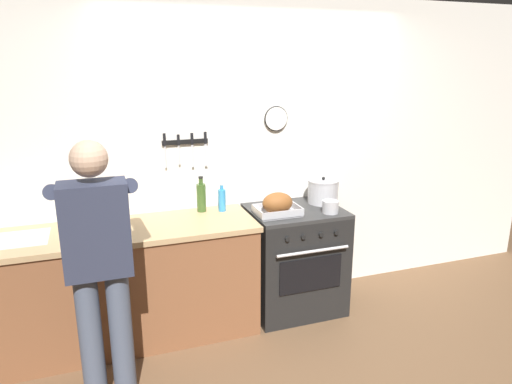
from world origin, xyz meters
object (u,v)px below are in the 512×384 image
object	(u,v)px
roasting_pan	(278,205)
stock_pot	(323,191)
cutting_board	(94,234)
stove	(294,259)
person_cook	(99,258)
bottle_olive_oil	(201,197)
bottle_vinegar	(111,213)
saucepan	(330,207)
bottle_dish_soap	(222,199)

from	to	relation	value
roasting_pan	stock_pot	distance (m)	0.52
cutting_board	stock_pot	bearing A→B (deg)	4.97
stove	cutting_board	bearing A→B (deg)	-177.45
person_cook	roasting_pan	size ratio (longest dim) A/B	4.72
roasting_pan	cutting_board	distance (m)	1.39
cutting_board	bottle_olive_oil	xyz separation A→B (m)	(0.84, 0.28, 0.11)
bottle_vinegar	stock_pot	bearing A→B (deg)	-0.54
saucepan	stock_pot	bearing A→B (deg)	74.96
person_cook	roasting_pan	xyz separation A→B (m)	(1.37, 0.55, 0.03)
roasting_pan	saucepan	bearing A→B (deg)	-13.62
person_cook	bottle_dish_soap	size ratio (longest dim) A/B	7.12
person_cook	bottle_olive_oil	bearing A→B (deg)	-49.77
roasting_pan	bottle_dish_soap	size ratio (longest dim) A/B	1.51
stove	bottle_vinegar	world-z (taller)	bottle_vinegar
bottle_vinegar	bottle_dish_soap	xyz separation A→B (m)	(0.87, 0.05, 0.00)
stove	cutting_board	xyz separation A→B (m)	(-1.58, -0.07, 0.46)
stock_pot	stove	bearing A→B (deg)	-162.62
cutting_board	bottle_olive_oil	distance (m)	0.89
person_cook	cutting_board	xyz separation A→B (m)	(-0.02, 0.55, -0.04)
person_cook	bottle_dish_soap	xyz separation A→B (m)	(0.98, 0.79, 0.04)
cutting_board	bottle_vinegar	size ratio (longest dim) A/B	1.60
person_cook	bottle_dish_soap	distance (m)	1.25
stove	bottle_dish_soap	bearing A→B (deg)	164.66
person_cook	bottle_olive_oil	size ratio (longest dim) A/B	5.71
stock_pot	cutting_board	bearing A→B (deg)	-175.03
stove	bottle_olive_oil	size ratio (longest dim) A/B	3.09
bottle_vinegar	bottle_dish_soap	bearing A→B (deg)	3.36
person_cook	stock_pot	size ratio (longest dim) A/B	6.27
stove	bottle_olive_oil	bearing A→B (deg)	164.60
roasting_pan	saucepan	size ratio (longest dim) A/B	2.69
person_cook	bottle_vinegar	size ratio (longest dim) A/B	7.36
stove	stock_pot	size ratio (longest dim) A/B	3.40
person_cook	bottle_vinegar	xyz separation A→B (m)	(0.11, 0.73, 0.04)
bottle_olive_oil	bottle_vinegar	bearing A→B (deg)	-172.30
roasting_pan	bottle_dish_soap	xyz separation A→B (m)	(-0.39, 0.24, 0.02)
stove	stock_pot	xyz separation A→B (m)	(0.30, 0.09, 0.55)
roasting_pan	bottle_vinegar	size ratio (longest dim) A/B	1.56
roasting_pan	bottle_olive_oil	size ratio (longest dim) A/B	1.21
stove	cutting_board	world-z (taller)	cutting_board
stove	roasting_pan	world-z (taller)	roasting_pan
cutting_board	stove	bearing A→B (deg)	2.55
saucepan	stove	bearing A→B (deg)	141.06
stock_pot	bottle_vinegar	size ratio (longest dim) A/B	1.17
bottle_dish_soap	stock_pot	bearing A→B (deg)	-4.39
stock_pot	cutting_board	size ratio (longest dim) A/B	0.74
bottle_olive_oil	roasting_pan	bearing A→B (deg)	-27.34
stove	bottle_olive_oil	world-z (taller)	bottle_olive_oil
bottle_olive_oil	stove	bearing A→B (deg)	-15.40
roasting_pan	cutting_board	world-z (taller)	roasting_pan
bottle_olive_oil	person_cook	bearing A→B (deg)	-134.57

